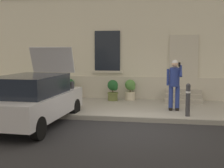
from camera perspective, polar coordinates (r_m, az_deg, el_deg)
name	(u,v)px	position (r m, az deg, el deg)	size (l,w,h in m)	color
ground_plane	(132,129)	(8.80, 3.72, -8.37)	(80.00, 80.00, 0.00)	#232326
sidewalk	(140,108)	(11.50, 5.27, -4.52)	(24.00, 3.60, 0.15)	#99968E
curb_edge	(135,119)	(9.69, 4.34, -6.55)	(24.00, 0.12, 0.15)	gray
building_facade	(146,16)	(13.87, 6.32, 12.45)	(24.00, 1.52, 7.50)	beige
entrance_stoop	(183,97)	(12.85, 13.02, -2.34)	(1.47, 0.96, 0.48)	#9E998E
hatchback_car_silver	(33,99)	(9.35, -14.36, -2.67)	(1.90, 4.12, 2.34)	#B7B7BF
bollard_near_person	(188,99)	(9.95, 13.88, -2.64)	(0.15, 0.15, 1.04)	#333338
bollard_far_left	(72,96)	(10.40, -7.37, -2.13)	(0.15, 0.15, 1.04)	#333338
person_on_phone	(174,82)	(10.72, 11.48, 0.40)	(0.51, 0.48, 1.75)	navy
planter_charcoal	(28,87)	(14.13, -15.26, -0.54)	(0.44, 0.44, 0.86)	#2D2D30
planter_terracotta	(70,88)	(13.38, -7.85, -0.75)	(0.44, 0.44, 0.86)	#B25B38
planter_olive	(113,90)	(12.72, 0.18, -1.05)	(0.44, 0.44, 0.86)	#606B38
planter_cream	(130,89)	(12.87, 3.41, -0.97)	(0.44, 0.44, 0.86)	beige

